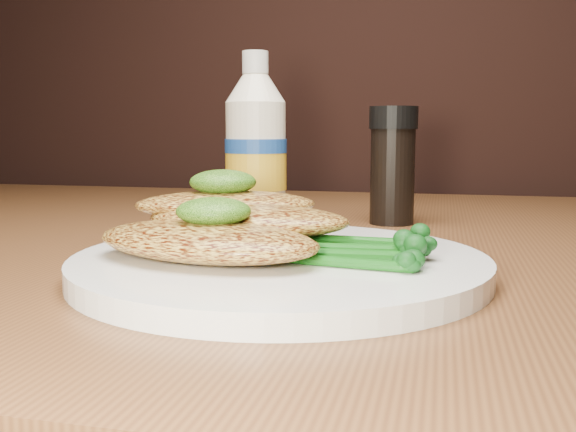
# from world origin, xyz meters

# --- Properties ---
(plate) EXTENTS (0.27, 0.27, 0.01)m
(plate) POSITION_xyz_m (0.07, 0.88, 0.76)
(plate) COLOR white
(plate) RESTS_ON dining_table
(chicken_front) EXTENTS (0.17, 0.11, 0.02)m
(chicken_front) POSITION_xyz_m (0.03, 0.85, 0.78)
(chicken_front) COLOR gold
(chicken_front) RESTS_ON plate
(chicken_mid) EXTENTS (0.15, 0.08, 0.02)m
(chicken_mid) POSITION_xyz_m (0.05, 0.89, 0.78)
(chicken_mid) COLOR gold
(chicken_mid) RESTS_ON plate
(chicken_back) EXTENTS (0.15, 0.11, 0.02)m
(chicken_back) POSITION_xyz_m (0.02, 0.91, 0.79)
(chicken_back) COLOR gold
(chicken_back) RESTS_ON plate
(pesto_front) EXTENTS (0.05, 0.05, 0.02)m
(pesto_front) POSITION_xyz_m (0.04, 0.85, 0.79)
(pesto_front) COLOR #103407
(pesto_front) RESTS_ON chicken_front
(pesto_back) EXTENTS (0.06, 0.05, 0.02)m
(pesto_back) POSITION_xyz_m (0.02, 0.92, 0.81)
(pesto_back) COLOR #103407
(pesto_back) RESTS_ON chicken_back
(broccolini_bundle) EXTENTS (0.15, 0.13, 0.02)m
(broccolini_bundle) POSITION_xyz_m (0.12, 0.87, 0.77)
(broccolini_bundle) COLOR #135813
(broccolini_bundle) RESTS_ON plate
(mayo_bottle) EXTENTS (0.06, 0.06, 0.17)m
(mayo_bottle) POSITION_xyz_m (-0.00, 1.08, 0.84)
(mayo_bottle) COLOR white
(mayo_bottle) RESTS_ON dining_table
(pepper_grinder) EXTENTS (0.05, 0.05, 0.12)m
(pepper_grinder) POSITION_xyz_m (0.13, 1.13, 0.81)
(pepper_grinder) COLOR black
(pepper_grinder) RESTS_ON dining_table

